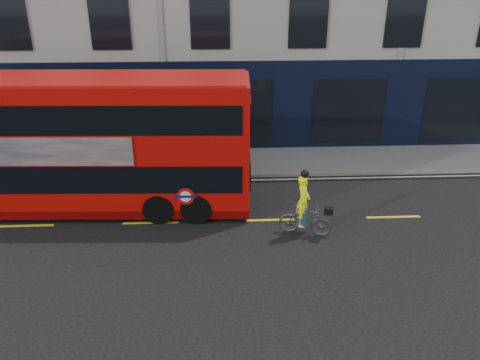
{
  "coord_description": "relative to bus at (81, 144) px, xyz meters",
  "views": [
    {
      "loc": [
        2.25,
        -11.85,
        7.52
      ],
      "look_at": [
        2.91,
        1.67,
        1.39
      ],
      "focal_mm": 35.0,
      "sensor_mm": 36.0,
      "label": 1
    }
  ],
  "objects": [
    {
      "name": "bus",
      "position": [
        0.0,
        0.0,
        0.0
      ],
      "size": [
        11.21,
        2.99,
        4.48
      ],
      "rotation": [
        0.0,
        0.0,
        -0.04
      ],
      "color": "red",
      "rests_on": "ground"
    },
    {
      "name": "pavement",
      "position": [
        2.24,
        3.73,
        -2.24
      ],
      "size": [
        60.0,
        3.0,
        0.12
      ],
      "primitive_type": "cube",
      "color": "gray",
      "rests_on": "ground"
    },
    {
      "name": "ground",
      "position": [
        2.24,
        -2.77,
        -2.3
      ],
      "size": [
        120.0,
        120.0,
        0.0
      ],
      "primitive_type": "plane",
      "color": "black",
      "rests_on": "ground"
    },
    {
      "name": "road_edge_line",
      "position": [
        2.24,
        1.93,
        -2.29
      ],
      "size": [
        58.0,
        0.1,
        0.01
      ],
      "primitive_type": "cube",
      "color": "silver",
      "rests_on": "ground"
    },
    {
      "name": "cyclist",
      "position": [
        7.06,
        -2.19,
        -1.57
      ],
      "size": [
        1.7,
        0.91,
        2.15
      ],
      "rotation": [
        0.0,
        0.0,
        -0.29
      ],
      "color": "#474A4C",
      "rests_on": "ground"
    },
    {
      "name": "lane_dashes",
      "position": [
        2.24,
        -1.27,
        -2.29
      ],
      "size": [
        58.0,
        0.12,
        0.01
      ],
      "primitive_type": null,
      "color": "yellow",
      "rests_on": "ground"
    },
    {
      "name": "kerb",
      "position": [
        2.24,
        2.23,
        -2.23
      ],
      "size": [
        60.0,
        0.12,
        0.13
      ],
      "primitive_type": "cube",
      "color": "gray",
      "rests_on": "ground"
    }
  ]
}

